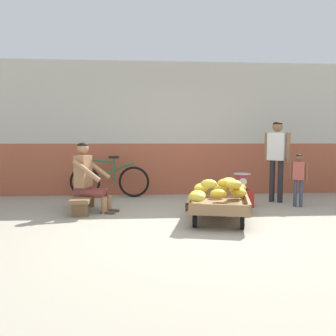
{
  "coord_description": "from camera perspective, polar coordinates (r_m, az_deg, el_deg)",
  "views": [
    {
      "loc": [
        -0.64,
        -4.38,
        1.17
      ],
      "look_at": [
        -0.27,
        0.82,
        0.75
      ],
      "focal_mm": 36.31,
      "sensor_mm": 36.0,
      "label": 1
    }
  ],
  "objects": [
    {
      "name": "plastic_crate",
      "position": [
        6.21,
        12.29,
        -4.96
      ],
      "size": [
        0.36,
        0.28,
        0.3
      ],
      "color": "red",
      "rests_on": "ground"
    },
    {
      "name": "banana_cart",
      "position": [
        5.11,
        8.57,
        -5.93
      ],
      "size": [
        1.15,
        1.6,
        0.36
      ],
      "color": "#8E6B47",
      "rests_on": "ground"
    },
    {
      "name": "back_wall",
      "position": [
        7.5,
        0.88,
        6.55
      ],
      "size": [
        16.0,
        0.3,
        2.85
      ],
      "color": "#A35138",
      "rests_on": "ground"
    },
    {
      "name": "shopping_bag",
      "position": [
        5.8,
        12.21,
        -5.93
      ],
      "size": [
        0.18,
        0.12,
        0.24
      ],
      "primitive_type": "cube",
      "color": "green",
      "rests_on": "ground"
    },
    {
      "name": "bicycle_near_left",
      "position": [
        7.15,
        -9.85,
        -2.04
      ],
      "size": [
        1.66,
        0.48,
        0.86
      ],
      "color": "black",
      "rests_on": "ground"
    },
    {
      "name": "banana_pile",
      "position": [
        5.1,
        8.6,
        -3.41
      ],
      "size": [
        1.07,
        1.21,
        0.26
      ],
      "color": "gold",
      "rests_on": "banana_cart"
    },
    {
      "name": "low_bench",
      "position": [
        5.8,
        -13.95,
        -5.16
      ],
      "size": [
        0.33,
        1.11,
        0.27
      ],
      "color": "brown",
      "rests_on": "ground"
    },
    {
      "name": "ground_plane",
      "position": [
        4.58,
        4.21,
        -10.2
      ],
      "size": [
        80.0,
        80.0,
        0.0
      ],
      "primitive_type": "plane",
      "color": "gray"
    },
    {
      "name": "weighing_scale",
      "position": [
        6.16,
        12.34,
        -2.19
      ],
      "size": [
        0.3,
        0.3,
        0.29
      ],
      "color": "#28282D",
      "rests_on": "plastic_crate"
    },
    {
      "name": "vendor_seated",
      "position": [
        5.71,
        -13.23,
        -1.57
      ],
      "size": [
        0.73,
        0.59,
        1.14
      ],
      "color": "#9E704C",
      "rests_on": "ground"
    },
    {
      "name": "customer_child",
      "position": [
        6.41,
        21.08,
        -1.01
      ],
      "size": [
        0.26,
        0.2,
        0.93
      ],
      "color": "#38425B",
      "rests_on": "ground"
    },
    {
      "name": "customer_adult",
      "position": [
        6.75,
        17.82,
        2.53
      ],
      "size": [
        0.38,
        0.36,
        1.53
      ],
      "color": "#232328",
      "rests_on": "ground"
    }
  ]
}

